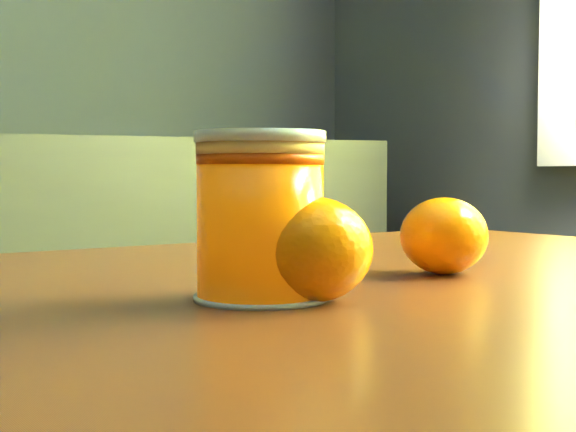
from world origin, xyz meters
name	(u,v)px	position (x,y,z in m)	size (l,w,h in m)	color
table	(332,424)	(0.88, 0.06, 0.65)	(1.12, 0.88, 0.75)	#582916
juice_glass	(260,217)	(0.81, 0.02, 0.80)	(0.08, 0.08, 0.10)	#FF6D05
orange_front	(313,249)	(0.84, 0.00, 0.78)	(0.07, 0.07, 0.06)	orange
orange_back	(444,236)	(0.98, 0.08, 0.78)	(0.07, 0.07, 0.06)	orange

